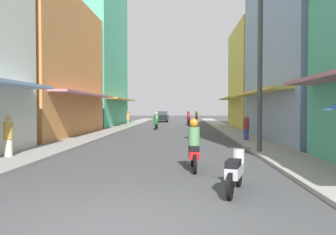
% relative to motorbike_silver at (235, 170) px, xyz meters
% --- Properties ---
extents(ground_plane, '(110.45, 110.45, 0.00)m').
position_rel_motorbike_silver_xyz_m(ground_plane, '(-2.21, 18.81, -0.50)').
color(ground_plane, '#424244').
extents(sidewalk_left, '(1.95, 58.21, 0.12)m').
position_rel_motorbike_silver_xyz_m(sidewalk_left, '(-7.09, 18.81, -0.44)').
color(sidewalk_left, gray).
rests_on(sidewalk_left, ground).
extents(sidewalk_right, '(1.95, 58.21, 0.12)m').
position_rel_motorbike_silver_xyz_m(sidewalk_right, '(2.67, 18.81, -0.44)').
color(sidewalk_right, '#9E9991').
rests_on(sidewalk_right, ground).
extents(building_left_mid, '(7.05, 12.01, 9.21)m').
position_rel_motorbike_silver_xyz_m(building_left_mid, '(-11.05, 14.27, 4.10)').
color(building_left_mid, '#D88C4C').
rests_on(building_left_mid, ground).
extents(building_left_far, '(7.05, 11.89, 16.09)m').
position_rel_motorbike_silver_xyz_m(building_left_far, '(-11.06, 26.78, 7.53)').
color(building_left_far, '#4CB28C').
rests_on(building_left_far, ground).
extents(building_right_far, '(7.05, 9.12, 9.43)m').
position_rel_motorbike_silver_xyz_m(building_right_far, '(6.63, 23.85, 4.21)').
color(building_right_far, '#EFD159').
rests_on(building_right_far, ground).
extents(motorbike_silver, '(0.73, 1.75, 0.96)m').
position_rel_motorbike_silver_xyz_m(motorbike_silver, '(0.00, 0.00, 0.00)').
color(motorbike_silver, black).
rests_on(motorbike_silver, ground).
extents(motorbike_green, '(0.55, 1.81, 1.58)m').
position_rel_motorbike_silver_xyz_m(motorbike_green, '(-3.57, 21.47, 0.20)').
color(motorbike_green, black).
rests_on(motorbike_green, ground).
extents(motorbike_maroon, '(0.55, 1.81, 1.58)m').
position_rel_motorbike_silver_xyz_m(motorbike_maroon, '(-0.62, 29.02, 0.20)').
color(motorbike_maroon, black).
rests_on(motorbike_maroon, ground).
extents(motorbike_black, '(0.55, 1.81, 1.58)m').
position_rel_motorbike_silver_xyz_m(motorbike_black, '(0.46, 33.99, 0.20)').
color(motorbike_black, black).
rests_on(motorbike_black, ground).
extents(motorbike_red, '(0.55, 1.81, 1.58)m').
position_rel_motorbike_silver_xyz_m(motorbike_red, '(-0.86, 2.59, 0.20)').
color(motorbike_red, black).
rests_on(motorbike_red, ground).
extents(parked_car, '(1.76, 4.10, 1.45)m').
position_rel_motorbike_silver_xyz_m(parked_car, '(-4.16, 37.37, 0.24)').
color(parked_car, black).
rests_on(parked_car, ground).
extents(pedestrian_far, '(0.34, 0.34, 1.65)m').
position_rel_motorbike_silver_xyz_m(pedestrian_far, '(-7.57, 4.27, 0.32)').
color(pedestrian_far, beige).
rests_on(pedestrian_far, ground).
extents(pedestrian_midway, '(0.34, 0.34, 1.59)m').
position_rel_motorbike_silver_xyz_m(pedestrian_midway, '(-6.73, 25.22, 0.29)').
color(pedestrian_midway, '#598C59').
rests_on(pedestrian_midway, ground).
extents(pedestrian_crossing, '(0.34, 0.34, 1.60)m').
position_rel_motorbike_silver_xyz_m(pedestrian_crossing, '(2.32, 11.01, 0.30)').
color(pedestrian_crossing, '#334C8C').
rests_on(pedestrian_crossing, ground).
extents(utility_pole, '(0.20, 1.20, 7.99)m').
position_rel_motorbike_silver_xyz_m(utility_pole, '(1.94, 6.16, 3.57)').
color(utility_pole, '#4C4C4F').
rests_on(utility_pole, ground).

